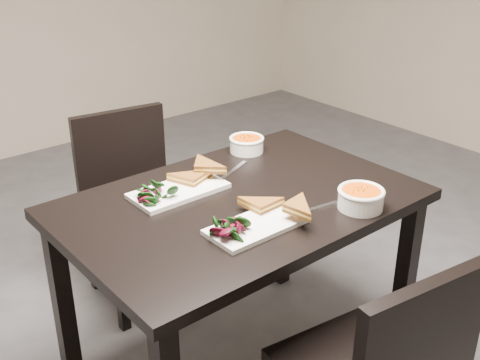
{
  "coord_description": "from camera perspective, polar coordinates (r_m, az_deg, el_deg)",
  "views": [
    {
      "loc": [
        -1.45,
        -1.62,
        1.67
      ],
      "look_at": [
        -0.29,
        -0.22,
        0.82
      ],
      "focal_mm": 44.51,
      "sensor_mm": 36.0,
      "label": 1
    }
  ],
  "objects": [
    {
      "name": "sandwich_far",
      "position": [
        2.09,
        -4.24,
        0.21
      ],
      "size": [
        0.2,
        0.18,
        0.05
      ],
      "primitive_type": null,
      "rotation": [
        0.0,
        0.0,
        0.35
      ],
      "color": "brown",
      "rests_on": "plate_far"
    },
    {
      "name": "chair_far",
      "position": [
        2.7,
        -10.23,
        -1.47
      ],
      "size": [
        0.48,
        0.48,
        0.85
      ],
      "rotation": [
        0.0,
        0.0,
        -0.14
      ],
      "color": "black",
      "rests_on": "ground"
    },
    {
      "name": "sandwich_near",
      "position": [
        1.89,
        2.76,
        -2.74
      ],
      "size": [
        0.16,
        0.13,
        0.05
      ],
      "primitive_type": null,
      "rotation": [
        0.0,
        0.0,
        0.06
      ],
      "color": "brown",
      "rests_on": "plate_near"
    },
    {
      "name": "plate_far",
      "position": [
        2.08,
        -5.9,
        -1.03
      ],
      "size": [
        0.34,
        0.17,
        0.02
      ],
      "primitive_type": "cube",
      "color": "white",
      "rests_on": "table"
    },
    {
      "name": "plate_near",
      "position": [
        1.85,
        1.56,
        -4.42
      ],
      "size": [
        0.31,
        0.16,
        0.02
      ],
      "primitive_type": "cube",
      "color": "white",
      "rests_on": "table"
    },
    {
      "name": "salad_far",
      "position": [
        2.02,
        -8.27,
        -1.01
      ],
      "size": [
        0.1,
        0.09,
        0.05
      ],
      "primitive_type": null,
      "color": "black",
      "rests_on": "plate_far"
    },
    {
      "name": "table",
      "position": [
        2.08,
        0.0,
        -4.21
      ],
      "size": [
        1.2,
        0.8,
        0.75
      ],
      "color": "black",
      "rests_on": "ground"
    },
    {
      "name": "salad_near",
      "position": [
        1.78,
        -0.86,
        -4.61
      ],
      "size": [
        0.1,
        0.09,
        0.04
      ],
      "primitive_type": null,
      "color": "black",
      "rests_on": "plate_near"
    },
    {
      "name": "cutlery_near",
      "position": [
        1.99,
        7.31,
        -2.68
      ],
      "size": [
        0.18,
        0.04,
        0.0
      ],
      "primitive_type": "cube",
      "rotation": [
        0.0,
        0.0,
        -0.15
      ],
      "color": "silver",
      "rests_on": "table"
    },
    {
      "name": "soup_bowl_near",
      "position": [
        2.0,
        11.51,
        -1.64
      ],
      "size": [
        0.16,
        0.16,
        0.07
      ],
      "color": "white",
      "rests_on": "table"
    },
    {
      "name": "ground",
      "position": [
        2.74,
        1.66,
        -12.51
      ],
      "size": [
        5.0,
        5.0,
        0.0
      ],
      "primitive_type": "plane",
      "color": "#47474C",
      "rests_on": "ground"
    },
    {
      "name": "cutlery_far",
      "position": [
        2.25,
        -0.56,
        1.0
      ],
      "size": [
        0.17,
        0.08,
        0.0
      ],
      "primitive_type": "cube",
      "rotation": [
        0.0,
        0.0,
        0.39
      ],
      "color": "silver",
      "rests_on": "table"
    },
    {
      "name": "soup_bowl_far",
      "position": [
        2.41,
        0.64,
        3.53
      ],
      "size": [
        0.14,
        0.14,
        0.06
      ],
      "color": "white",
      "rests_on": "table"
    }
  ]
}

